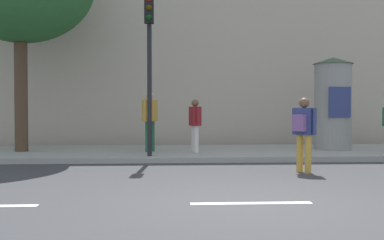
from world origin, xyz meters
name	(u,v)px	position (x,y,z in m)	size (l,w,h in m)	color
ground_plane	(251,203)	(0.00, 0.00, 0.00)	(80.00, 80.00, 0.00)	#38383A
sidewalk_curb	(209,153)	(0.00, 7.00, 0.07)	(36.00, 4.00, 0.15)	#9E9B93
lane_markings	(251,203)	(0.00, 0.00, 0.00)	(25.80, 0.16, 0.01)	silver
building_backdrop	(198,39)	(0.00, 12.00, 4.22)	(36.00, 5.00, 8.44)	#B7A893
traffic_light	(149,47)	(-1.70, 5.24, 2.97)	(0.24, 0.45, 4.17)	black
poster_column	(333,103)	(3.77, 7.02, 1.56)	(1.21, 1.21, 2.79)	gray
pedestrian_tallest	(303,128)	(1.72, 3.18, 0.97)	(0.52, 0.51, 1.63)	#B78C33
pedestrian_with_bag	(150,116)	(-1.74, 6.59, 1.18)	(0.45, 0.59, 1.73)	#1E5938
pedestrian_in_red_top	(195,122)	(-0.46, 6.31, 1.02)	(0.34, 0.60, 1.50)	silver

